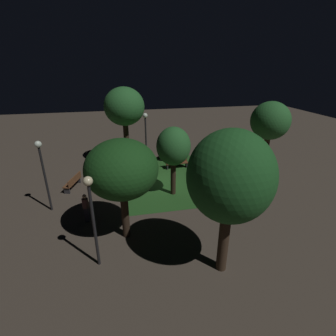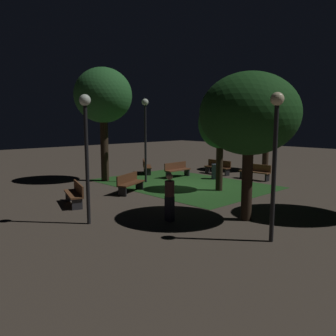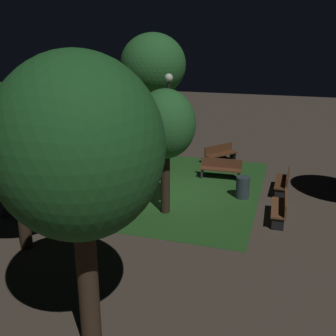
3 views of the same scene
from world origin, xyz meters
TOP-DOWN VIEW (x-y plane):
  - ground_plane at (0.00, 0.00)m, footprint 60.00×60.00m
  - grass_lawn at (0.59, -0.13)m, footprint 8.97×6.23m
  - bench_corner at (-1.34, -4.09)m, footprint 1.82×0.55m
  - bench_front_right at (1.35, -4.09)m, footprint 1.81×0.53m
  - bench_near_trees at (0.66, 3.28)m, footprint 1.16×1.84m
  - bench_lawn_edge at (2.27, -1.39)m, footprint 0.54×1.81m
  - bench_by_lamp at (0.28, 6.25)m, footprint 1.86×1.01m
  - bench_back_row at (4.63, -0.94)m, footprint 1.73×1.47m
  - tree_left_canopy at (-1.87, -0.14)m, footprint 2.07×2.07m
  - tree_tall_center at (-5.53, 3.05)m, footprint 3.23×3.23m
  - tree_back_left at (-8.46, -0.62)m, footprint 3.10×3.10m
  - tree_near_wall at (4.17, 2.38)m, footprint 3.12×3.12m
  - lamp_post_plaza_east at (2.27, 1.01)m, footprint 0.36×0.36m
  - trash_bin at (0.29, -2.60)m, footprint 0.52×0.52m
  - pedestrian at (-3.87, 5.02)m, footprint 0.32×0.32m

SIDE VIEW (x-z plane):
  - ground_plane at x=0.00m, z-range 0.00..0.00m
  - grass_lawn at x=0.59m, z-range 0.00..0.01m
  - trash_bin at x=0.29m, z-range 0.00..0.86m
  - bench_corner at x=-1.34m, z-range 0.04..0.92m
  - bench_front_right at x=1.35m, z-range 0.04..0.92m
  - bench_near_trees at x=0.66m, z-range 0.04..0.92m
  - bench_lawn_edge at x=2.27m, z-range 0.04..0.92m
  - bench_by_lamp at x=0.28m, z-range 0.04..0.92m
  - bench_back_row at x=4.63m, z-range 0.04..0.92m
  - pedestrian at x=-3.87m, z-range 0.05..1.66m
  - lamp_post_plaza_east at x=2.27m, z-range 0.81..5.31m
  - tree_left_canopy at x=-1.87m, z-range 0.97..5.36m
  - tree_tall_center at x=-5.53m, z-range 1.07..5.95m
  - tree_back_left at x=-8.46m, z-range 1.19..7.04m
  - tree_near_wall at x=4.17m, z-range 1.54..7.73m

